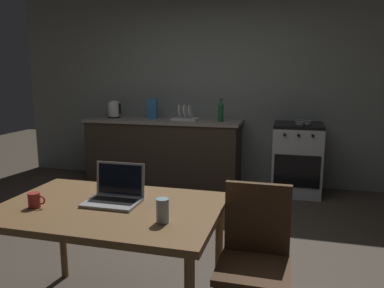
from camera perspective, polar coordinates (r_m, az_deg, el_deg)
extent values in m
plane|color=#473D33|center=(3.39, -5.82, -15.91)|extent=(12.00, 12.00, 0.00)
cube|color=gray|center=(5.26, 6.25, 8.48)|extent=(6.40, 0.10, 2.65)
cube|color=#382D23|center=(5.24, -4.32, -1.34)|extent=(2.10, 0.60, 0.86)
cube|color=gray|center=(5.17, -4.38, 3.56)|extent=(2.16, 0.64, 0.04)
cube|color=#B7BABF|center=(4.96, 15.71, -2.40)|extent=(0.60, 0.60, 0.86)
cube|color=black|center=(4.88, 15.97, 2.77)|extent=(0.60, 0.60, 0.04)
cube|color=black|center=(4.68, 15.70, -4.05)|extent=(0.54, 0.01, 0.40)
cylinder|color=black|center=(4.58, 13.98, 1.37)|extent=(0.04, 0.02, 0.04)
cylinder|color=black|center=(4.58, 15.98, 1.28)|extent=(0.04, 0.02, 0.04)
cylinder|color=black|center=(4.59, 17.97, 1.18)|extent=(0.04, 0.02, 0.04)
cube|color=brown|center=(2.29, -12.50, -9.66)|extent=(1.30, 0.86, 0.04)
cylinder|color=brown|center=(3.01, -19.18, -12.64)|extent=(0.05, 0.05, 0.71)
cylinder|color=brown|center=(2.58, 4.14, -16.07)|extent=(0.05, 0.05, 0.71)
cube|color=#4C331E|center=(2.19, 9.33, -18.36)|extent=(0.40, 0.40, 0.04)
cube|color=#4C331E|center=(2.26, 9.97, -11.04)|extent=(0.38, 0.04, 0.42)
cylinder|color=#4C331E|center=(2.47, 5.38, -20.98)|extent=(0.04, 0.04, 0.44)
cube|color=#99999E|center=(2.30, -12.12, -8.78)|extent=(0.32, 0.22, 0.02)
cube|color=black|center=(2.31, -11.96, -8.43)|extent=(0.28, 0.12, 0.00)
cube|color=#99999E|center=(2.37, -10.90, -5.28)|extent=(0.32, 0.03, 0.21)
cube|color=black|center=(2.36, -10.95, -5.32)|extent=(0.29, 0.02, 0.18)
cylinder|color=black|center=(5.46, -11.80, 4.05)|extent=(0.17, 0.17, 0.02)
cylinder|color=silver|center=(5.44, -11.85, 5.24)|extent=(0.16, 0.16, 0.21)
cylinder|color=silver|center=(5.44, -11.89, 6.41)|extent=(0.10, 0.10, 0.02)
cube|color=black|center=(5.40, -10.95, 5.34)|extent=(0.02, 0.02, 0.15)
cylinder|color=#19592D|center=(4.90, 4.42, 4.69)|extent=(0.07, 0.07, 0.22)
cone|color=#19592D|center=(4.89, 4.45, 6.31)|extent=(0.07, 0.07, 0.06)
cylinder|color=black|center=(4.88, 4.45, 6.78)|extent=(0.03, 0.03, 0.02)
cylinder|color=gray|center=(4.86, 16.66, 3.02)|extent=(0.20, 0.20, 0.01)
torus|color=gray|center=(4.86, 16.68, 3.38)|extent=(0.22, 0.22, 0.02)
cylinder|color=black|center=(4.67, 16.73, 2.89)|extent=(0.02, 0.18, 0.02)
cylinder|color=#9E2D28|center=(2.37, -22.95, -7.89)|extent=(0.07, 0.07, 0.09)
torus|color=#9E2D28|center=(2.34, -22.04, -7.94)|extent=(0.05, 0.01, 0.05)
cylinder|color=#99B7C6|center=(1.98, -4.51, -10.10)|extent=(0.07, 0.07, 0.13)
cube|color=#3372B2|center=(5.23, -6.11, 5.39)|extent=(0.13, 0.05, 0.28)
cube|color=silver|center=(5.07, -1.02, 3.85)|extent=(0.34, 0.26, 0.03)
cylinder|color=white|center=(5.08, -1.79, 5.05)|extent=(0.04, 0.18, 0.18)
cylinder|color=white|center=(5.06, -1.03, 5.03)|extent=(0.04, 0.18, 0.18)
cylinder|color=white|center=(5.04, -0.26, 5.02)|extent=(0.04, 0.18, 0.18)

